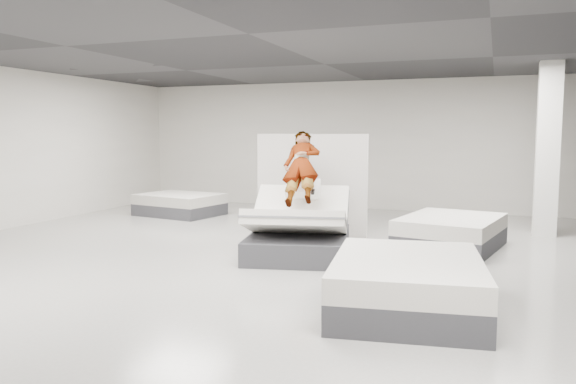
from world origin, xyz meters
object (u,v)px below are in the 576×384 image
object	(u,v)px
remote	(313,192)
hero_bed	(299,231)
flat_bed_right_near	(407,284)
column	(548,150)
flat_bed_right_far	(451,232)
person	(301,178)
flat_bed_left_far	(180,204)
divider_panel	(311,185)

from	to	relation	value
remote	hero_bed	bearing A→B (deg)	168.44
flat_bed_right_near	column	world-z (taller)	column
flat_bed_right_far	flat_bed_right_near	world-z (taller)	flat_bed_right_near
person	flat_bed_right_far	world-z (taller)	person
flat_bed_right_near	remote	bearing A→B (deg)	129.23
hero_bed	flat_bed_right_far	distance (m)	2.59
flat_bed_left_far	flat_bed_right_near	bearing A→B (deg)	-41.24
remote	flat_bed_left_far	bearing A→B (deg)	131.43
remote	divider_panel	distance (m)	1.79
flat_bed_right_far	column	xyz separation A→B (m)	(1.54, 1.85, 1.34)
hero_bed	flat_bed_right_far	size ratio (longest dim) A/B	1.05
flat_bed_left_far	hero_bed	bearing A→B (deg)	-37.72
person	flat_bed_right_far	distance (m)	2.67
remote	divider_panel	bearing A→B (deg)	96.35
person	column	size ratio (longest dim) A/B	0.51
flat_bed_right_near	flat_bed_left_far	world-z (taller)	flat_bed_right_near
divider_panel	flat_bed_left_far	distance (m)	4.01
flat_bed_right_far	column	distance (m)	2.76
person	flat_bed_left_far	size ratio (longest dim) A/B	0.82
hero_bed	remote	world-z (taller)	hero_bed
flat_bed_right_near	divider_panel	bearing A→B (deg)	121.25
person	flat_bed_right_near	xyz separation A→B (m)	(2.06, -2.46, -0.91)
hero_bed	person	world-z (taller)	person
flat_bed_right_far	flat_bed_left_far	world-z (taller)	flat_bed_right_far
remote	flat_bed_right_far	distance (m)	2.51
hero_bed	flat_bed_right_near	bearing A→B (deg)	-47.35
remote	column	distance (m)	4.81
hero_bed	column	size ratio (longest dim) A/B	0.71
person	divider_panel	xyz separation A→B (m)	(-0.29, 1.40, -0.25)
remote	person	bearing A→B (deg)	122.15
person	flat_bed_left_far	xyz separation A→B (m)	(-3.97, 2.82, -0.95)
person	divider_panel	world-z (taller)	person
divider_panel	flat_bed_right_far	bearing A→B (deg)	-11.48
person	remote	world-z (taller)	person
divider_panel	column	distance (m)	4.41
hero_bed	flat_bed_right_near	size ratio (longest dim) A/B	1.00
person	divider_panel	size ratio (longest dim) A/B	0.79
divider_panel	person	bearing A→B (deg)	-83.15
flat_bed_right_near	flat_bed_right_far	bearing A→B (deg)	87.01
divider_panel	flat_bed_left_far	bearing A→B (deg)	154.26
divider_panel	flat_bed_right_near	distance (m)	4.57
hero_bed	flat_bed_right_near	xyz separation A→B (m)	(1.99, -2.16, -0.10)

